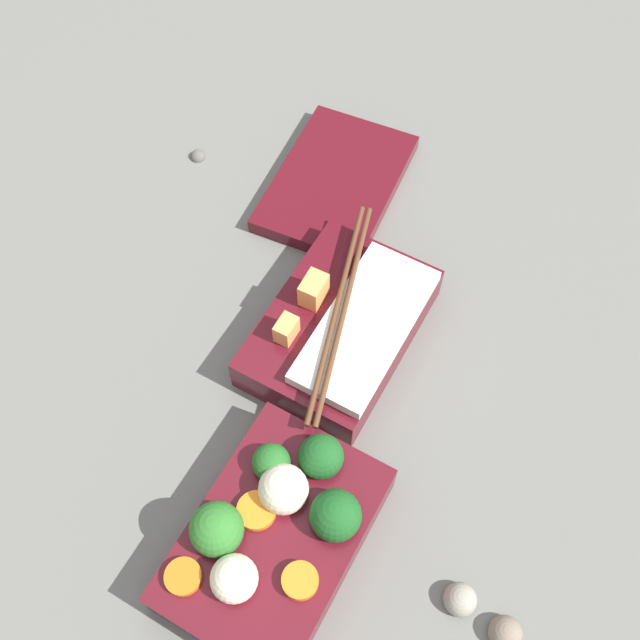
{
  "coord_description": "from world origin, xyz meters",
  "views": [
    {
      "loc": [
        -0.2,
        -0.13,
        0.61
      ],
      "look_at": [
        0.09,
        0.03,
        0.04
      ],
      "focal_mm": 42.0,
      "sensor_mm": 36.0,
      "label": 1
    }
  ],
  "objects": [
    {
      "name": "pebble_2",
      "position": [
        -0.06,
        -0.17,
        0.01
      ],
      "size": [
        0.03,
        0.03,
        0.03
      ],
      "primitive_type": "sphere",
      "color": "gray",
      "rests_on": "ground_plane"
    },
    {
      "name": "pebble_1",
      "position": [
        0.22,
        0.26,
        0.0
      ],
      "size": [
        0.02,
        0.02,
        0.02
      ],
      "primitive_type": "sphere",
      "color": "#595651",
      "rests_on": "ground_plane"
    },
    {
      "name": "bento_lid",
      "position": [
        0.26,
        0.11,
        0.01
      ],
      "size": [
        0.19,
        0.14,
        0.02
      ],
      "primitive_type": "cube",
      "rotation": [
        0.0,
        0.0,
        0.1
      ],
      "color": "#510F19",
      "rests_on": "ground_plane"
    },
    {
      "name": "bento_tray_vegetable",
      "position": [
        -0.09,
        -0.03,
        0.03
      ],
      "size": [
        0.18,
        0.12,
        0.07
      ],
      "color": "#510F19",
      "rests_on": "ground_plane"
    },
    {
      "name": "ground_plane",
      "position": [
        0.0,
        0.0,
        0.0
      ],
      "size": [
        3.0,
        3.0,
        0.0
      ],
      "primitive_type": "plane",
      "color": "slate"
    },
    {
      "name": "bento_tray_rice",
      "position": [
        0.1,
        0.02,
        0.02
      ],
      "size": [
        0.22,
        0.12,
        0.07
      ],
      "color": "#510F19",
      "rests_on": "ground_plane"
    },
    {
      "name": "pebble_0",
      "position": [
        -0.06,
        -0.21,
        0.01
      ],
      "size": [
        0.03,
        0.03,
        0.03
      ],
      "primitive_type": "sphere",
      "color": "#7A6B5B",
      "rests_on": "ground_plane"
    }
  ]
}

